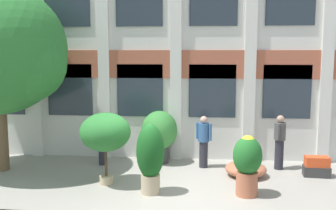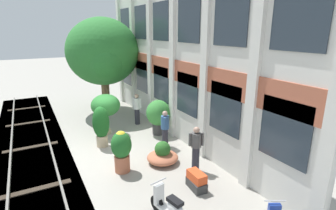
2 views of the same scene
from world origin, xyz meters
TOP-DOWN VIEW (x-y plane):
  - ground_plane at (0.00, 0.00)m, footprint 80.00×80.00m
  - apartment_facade at (0.00, 3.41)m, footprint 14.39×0.64m
  - potted_plant_fluted_column at (-0.48, 2.64)m, footprint 1.13×1.13m
  - potted_plant_glazed_jar at (1.97, -0.01)m, footprint 0.71×0.71m
  - potted_plant_wide_bowl at (2.11, 1.52)m, footprint 1.17×1.17m
  - potted_plant_square_trough at (4.11, 1.66)m, footprint 0.76×0.45m
  - potted_plant_stone_basin at (-0.40, -0.07)m, footprint 0.70×0.70m
  - potted_plant_tall_urn at (-1.67, 0.51)m, footprint 1.34×1.34m
  - resident_by_doorway at (-2.22, 2.28)m, footprint 0.46×0.34m
  - resident_watching_tracks at (0.91, 2.26)m, footprint 0.48×0.34m
  - resident_near_plants at (3.17, 2.27)m, footprint 0.34×0.49m

SIDE VIEW (x-z plane):
  - ground_plane at x=0.00m, z-range 0.00..0.00m
  - potted_plant_square_trough at x=4.11m, z-range -0.01..0.56m
  - potted_plant_wide_bowl at x=2.11m, z-range -0.12..0.72m
  - resident_watching_tracks at x=0.91m, z-range 0.05..1.64m
  - potted_plant_glazed_jar at x=1.97m, z-range 0.11..1.61m
  - resident_by_doorway at x=-2.22m, z-range 0.06..1.69m
  - resident_near_plants at x=3.17m, z-range 0.06..1.70m
  - potted_plant_stone_basin at x=-0.40m, z-range 0.07..1.83m
  - potted_plant_fluted_column at x=-0.48m, z-range 0.14..1.80m
  - potted_plant_tall_urn at x=-1.67m, z-range 0.43..2.36m
  - apartment_facade at x=0.00m, z-range -0.03..8.95m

